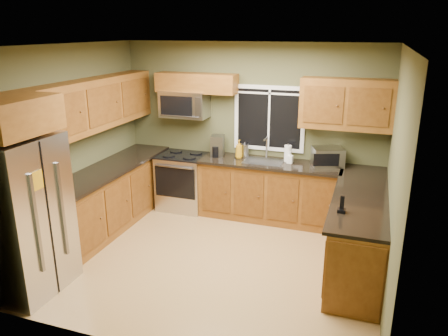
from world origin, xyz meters
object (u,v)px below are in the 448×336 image
Objects in this scene: kettle at (245,150)px; cordless_phone at (342,207)px; range at (183,181)px; soap_bottle_a at (239,149)px; microwave at (185,104)px; paper_towel_roll at (288,153)px; refrigerator at (23,216)px; coffee_maker at (217,146)px; soap_bottle_b at (290,157)px; toaster_oven at (328,157)px.

kettle reaches higher than cordless_phone.
range is 3.25× the size of soap_bottle_a.
paper_towel_roll is (1.70, -0.01, -0.66)m from microwave.
refrigerator reaches higher than paper_towel_roll.
coffee_maker is 1.67× the size of cordless_phone.
soap_bottle_b is (2.44, 2.82, 0.13)m from refrigerator.
refrigerator reaches higher than coffee_maker.
coffee_maker reaches higher than cordless_phone.
range is 1.84m from soap_bottle_b.
microwave reaches higher than soap_bottle_a.
paper_towel_roll is (-0.60, 0.03, -0.01)m from toaster_oven.
toaster_oven reaches higher than kettle.
soap_bottle_b is at bearing -9.74° from kettle.
soap_bottle_a is (0.94, 0.06, 0.62)m from range.
paper_towel_roll is 1.43× the size of cordless_phone.
refrigerator is 3.43× the size of toaster_oven.
cordless_phone is at bearing -33.30° from microwave.
toaster_oven is at bearing 101.42° from cordless_phone.
coffee_maker is at bearing 178.56° from soap_bottle_b.
kettle is at bearing 132.70° from cordless_phone.
microwave is 2.71× the size of paper_towel_roll.
paper_towel_roll is at bearing 2.53° from coffee_maker.
toaster_oven is at bearing 2.57° from range.
refrigerator is 3.12m from coffee_maker.
paper_towel_roll reaches higher than kettle.
microwave is at bearing 177.24° from soap_bottle_b.
refrigerator is 4.15m from toaster_oven.
microwave reaches higher than coffee_maker.
cordless_phone is (2.64, -1.60, 0.53)m from range.
paper_towel_roll is (0.70, -0.05, 0.01)m from kettle.
coffee_maker reaches higher than soap_bottle_a.
coffee_maker reaches higher than toaster_oven.
toaster_oven is at bearing 1.70° from soap_bottle_a.
soap_bottle_a is (-0.76, -0.07, 0.02)m from paper_towel_roll.
range is 0.85m from coffee_maker.
toaster_oven is 2.68× the size of cordless_phone.
kettle is (-1.30, 0.08, -0.02)m from toaster_oven.
refrigerator reaches higher than soap_bottle_a.
soap_bottle_b is at bearing -57.76° from paper_towel_roll.
range is at bearing -176.17° from soap_bottle_a.
soap_bottle_a reaches higher than paper_towel_roll.
coffee_maker is at bearing -177.47° from paper_towel_roll.
coffee_maker reaches higher than kettle.
soap_bottle_b is 0.92× the size of cordless_phone.
microwave reaches higher than paper_towel_roll.
coffee_maker reaches higher than paper_towel_roll.
coffee_maker is (0.57, 0.08, 0.62)m from range.
refrigerator is 3.73m from soap_bottle_b.
soap_bottle_a is 0.81m from soap_bottle_b.
paper_towel_roll is (2.39, 2.90, 0.17)m from refrigerator.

